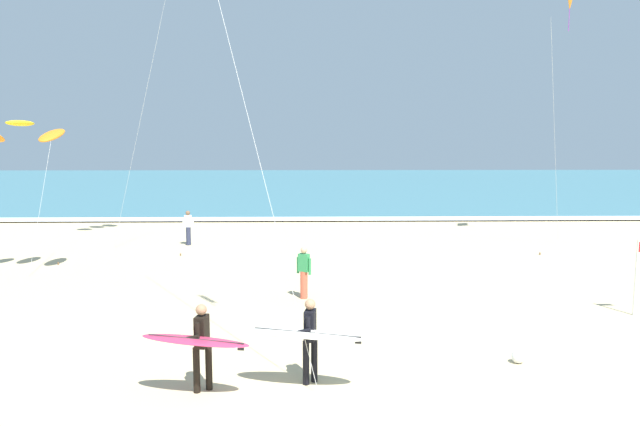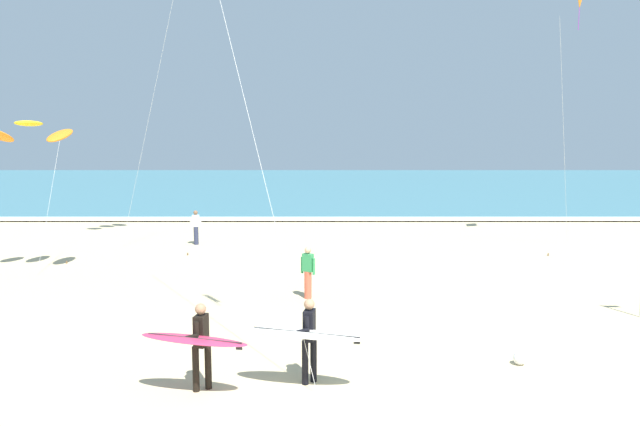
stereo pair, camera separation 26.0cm
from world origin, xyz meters
name	(u,v)px [view 1 (the left image)]	position (x,y,z in m)	size (l,w,h in m)	color
ocean_water	(315,184)	(0.00, 55.80, 0.04)	(160.00, 60.00, 0.08)	teal
shoreline_foam	(322,219)	(0.00, 26.10, 0.09)	(160.00, 1.78, 0.01)	white
surfer_lead	(199,341)	(-2.93, 1.47, 1.04)	(2.10, 1.03, 1.71)	black
surfer_trailing	(309,335)	(-0.88, 1.78, 1.05)	(2.38, 1.09, 1.71)	black
kite_arc_golden_near	(21,131)	(-10.72, 11.41, 5.08)	(2.98, 2.83, 5.46)	orange
bystander_green_top	(304,272)	(-1.00, 8.28, 0.81)	(0.44, 0.32, 1.59)	#D8593F
bystander_white_top	(188,228)	(-6.35, 17.65, 0.81)	(0.50, 0.22, 1.59)	#2D334C
lifeguard_flag	(638,270)	(8.13, 6.36, 1.27)	(0.45, 0.05, 2.10)	silver
beach_ball	(518,357)	(3.64, 2.91, 0.14)	(0.28, 0.28, 0.28)	white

